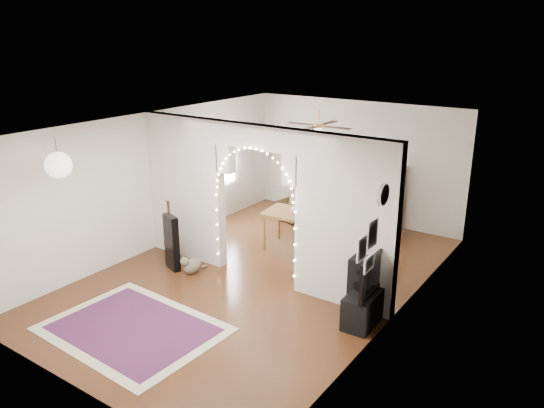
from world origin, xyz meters
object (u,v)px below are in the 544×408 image
Objects in this scene: dining_table at (295,216)px; dining_chair_right at (368,221)px; floor_speaker at (362,288)px; media_console at (366,305)px; acoustic_guitar at (170,237)px; bookcase at (371,195)px; dining_chair_left at (291,210)px.

dining_table reaches higher than dining_chair_right.
media_console is (0.10, -0.04, -0.23)m from floor_speaker.
acoustic_guitar is 0.97× the size of media_console.
acoustic_guitar is at bearing -132.01° from bookcase.
acoustic_guitar reaches higher than media_console.
dining_table is 2.36× the size of dining_chair_left.
bookcase is (-1.67, 3.79, 0.47)m from media_console.
floor_speaker is at bearing -33.97° from dining_chair_left.
floor_speaker is 0.25m from media_console.
acoustic_guitar is 1.57× the size of dining_chair_right.
acoustic_guitar is 2.44m from dining_table.
acoustic_guitar is at bearing 178.02° from media_console.
media_console is at bearing -58.37° from dining_chair_right.
dining_chair_left is (-1.62, -0.73, -0.47)m from bookcase.
floor_speaker is 3.56m from dining_chair_right.
bookcase is 2.33× the size of dining_chair_right.
floor_speaker is 2.82m from dining_table.
floor_speaker is at bearing 17.26° from acoustic_guitar.
media_console is 1.85× the size of dining_chair_left.
dining_chair_right is at bearing 17.20° from dining_chair_left.
bookcase reaches higher than acoustic_guitar.
bookcase is at bearing 111.98° from media_console.
bookcase is 2.64× the size of dining_chair_left.
dining_table is at bearing -45.26° from dining_chair_left.
media_console is (4.06, -0.01, -0.17)m from acoustic_guitar.
dining_table is at bearing 140.88° from floor_speaker.
floor_speaker is 1.56× the size of dining_chair_right.
acoustic_guitar is 4.48m from bookcase.
floor_speaker reaches higher than dining_chair_left.
dining_chair_left is at bearing 134.32° from floor_speaker.
dining_chair_right is at bearing 55.33° from dining_table.
acoustic_guitar is 3.15m from dining_chair_left.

